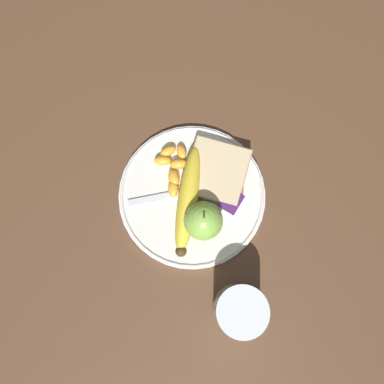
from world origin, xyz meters
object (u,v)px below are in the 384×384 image
(juice_glass, at_px, (239,310))
(apple, at_px, (203,221))
(fork, at_px, (188,192))
(plate, at_px, (192,195))
(banana, at_px, (189,200))
(jam_packet, at_px, (231,202))
(bread_slice, at_px, (217,172))

(juice_glass, relative_size, apple, 1.12)
(fork, bearing_deg, juice_glass, -78.47)
(plate, bearing_deg, banana, -170.59)
(jam_packet, bearing_deg, banana, 120.29)
(apple, xyz_separation_m, bread_slice, (0.09, 0.03, -0.02))
(fork, relative_size, jam_packet, 3.64)
(bread_slice, distance_m, jam_packet, 0.06)
(fork, xyz_separation_m, jam_packet, (0.02, -0.08, 0.01))
(fork, height_order, jam_packet, jam_packet)
(apple, relative_size, fork, 0.52)
(banana, xyz_separation_m, fork, (0.02, 0.01, -0.02))
(juice_glass, bearing_deg, bread_slice, 39.43)
(plate, bearing_deg, bread_slice, -16.59)
(juice_glass, relative_size, banana, 0.44)
(plate, distance_m, juice_glass, 0.22)
(juice_glass, relative_size, bread_slice, 0.63)
(juice_glass, height_order, jam_packet, juice_glass)
(plate, bearing_deg, fork, 94.47)
(apple, height_order, bread_slice, apple)
(juice_glass, bearing_deg, plate, 52.91)
(apple, bearing_deg, jam_packet, -21.78)
(apple, bearing_deg, fork, 57.09)
(apple, bearing_deg, banana, 64.77)
(apple, distance_m, bread_slice, 0.10)
(banana, relative_size, jam_packet, 4.80)
(banana, height_order, fork, banana)
(apple, xyz_separation_m, jam_packet, (0.06, -0.02, -0.02))
(juice_glass, distance_m, fork, 0.22)
(banana, bearing_deg, jam_packet, -59.71)
(juice_glass, height_order, banana, juice_glass)
(jam_packet, bearing_deg, plate, 108.27)
(juice_glass, distance_m, bread_slice, 0.24)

